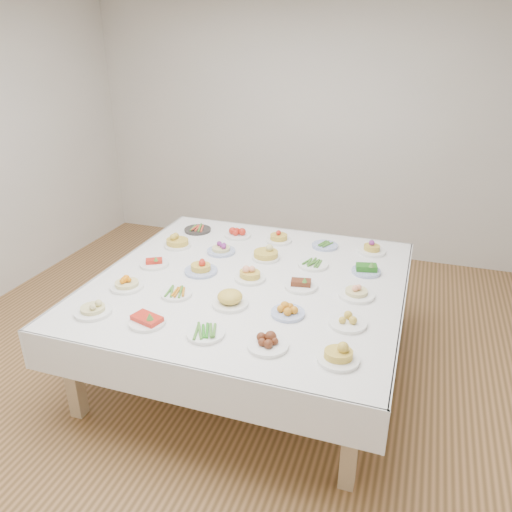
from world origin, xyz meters
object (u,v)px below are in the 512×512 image
(display_table, at_px, (250,288))
(dish_0, at_px, (92,305))
(dish_12, at_px, (250,272))
(dish_24, at_px, (372,247))

(display_table, distance_m, dish_0, 1.13)
(display_table, bearing_deg, dish_12, 63.62)
(display_table, bearing_deg, dish_0, -135.60)
(dish_12, bearing_deg, dish_24, 45.23)
(dish_12, height_order, dish_24, dish_12)
(display_table, xyz_separation_m, dish_12, (0.00, 0.00, 0.13))
(dish_12, xyz_separation_m, dish_24, (0.79, 0.80, -0.01))
(display_table, relative_size, dish_0, 8.79)
(dish_12, bearing_deg, dish_0, -135.52)
(dish_0, height_order, dish_12, dish_12)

